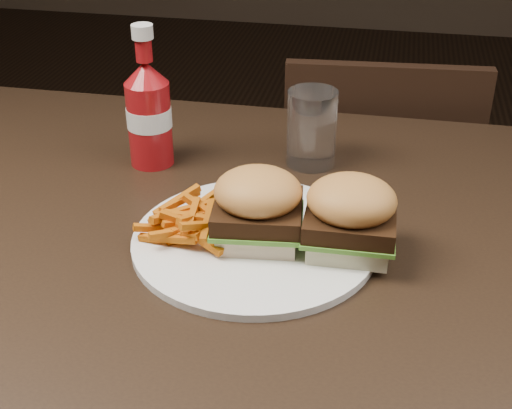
% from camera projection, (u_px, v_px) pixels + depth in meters
% --- Properties ---
extents(dining_table, '(1.20, 0.80, 0.04)m').
position_uv_depth(dining_table, '(223.00, 242.00, 0.90)').
color(dining_table, black).
rests_on(dining_table, ground).
extents(chair_far, '(0.40, 0.40, 0.04)m').
position_uv_depth(chair_far, '(369.00, 215.00, 1.54)').
color(chair_far, black).
rests_on(chair_far, ground).
extents(plate, '(0.30, 0.30, 0.01)m').
position_uv_depth(plate, '(254.00, 241.00, 0.86)').
color(plate, white).
rests_on(plate, dining_table).
extents(sandwich_half_a, '(0.10, 0.10, 0.02)m').
position_uv_depth(sandwich_half_a, '(258.00, 231.00, 0.85)').
color(sandwich_half_a, beige).
rests_on(sandwich_half_a, plate).
extents(sandwich_half_b, '(0.09, 0.09, 0.02)m').
position_uv_depth(sandwich_half_b, '(349.00, 240.00, 0.83)').
color(sandwich_half_b, beige).
rests_on(sandwich_half_b, plate).
extents(fries_pile, '(0.14, 0.14, 0.04)m').
position_uv_depth(fries_pile, '(192.00, 219.00, 0.85)').
color(fries_pile, '#BD6311').
rests_on(fries_pile, plate).
extents(ketchup_bottle, '(0.08, 0.08, 0.13)m').
position_uv_depth(ketchup_bottle, '(150.00, 125.00, 1.02)').
color(ketchup_bottle, maroon).
rests_on(ketchup_bottle, dining_table).
extents(tumbler, '(0.08, 0.08, 0.11)m').
position_uv_depth(tumbler, '(312.00, 128.00, 1.02)').
color(tumbler, white).
rests_on(tumbler, dining_table).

